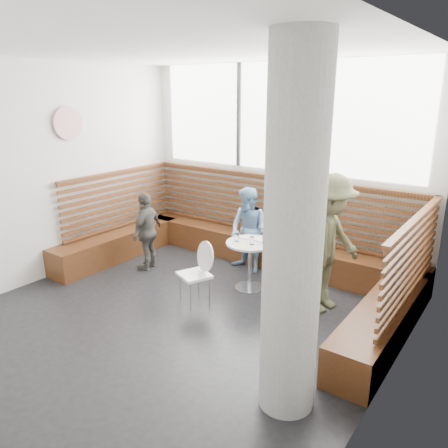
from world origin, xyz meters
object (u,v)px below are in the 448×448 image
Objects in this scene: cafe_table at (250,255)px; cafe_chair at (197,268)px; child_back at (249,230)px; child_left at (147,231)px; concrete_column at (293,238)px; adult_man at (328,244)px.

cafe_chair is at bearing -113.72° from cafe_table.
child_back is 1.61m from child_left.
concrete_column is at bearing -49.75° from cafe_table.
cafe_table is 0.69m from child_back.
child_left is at bearing -170.21° from cafe_table.
cafe_chair is at bearing 150.43° from concrete_column.
cafe_table is 0.85m from cafe_chair.
adult_man is 1.34× the size of child_back.
concrete_column is 3.25m from child_back.
adult_man is 2.90m from child_left.
adult_man is at bearing 84.03° from child_left.
concrete_column is 4.48× the size of cafe_table.
cafe_table is 0.40× the size of adult_man.
adult_man is 1.60m from child_back.
child_left is (-1.36, -0.86, -0.05)m from child_back.
child_back is 1.07× the size of child_left.
child_back reaches higher than child_left.
child_left is at bearing 112.17° from adult_man.
cafe_chair is 0.64× the size of child_back.
child_back is (-0.04, 1.33, 0.17)m from cafe_chair.
concrete_column is 2.38× the size of child_back.
cafe_chair is 0.69× the size of child_left.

